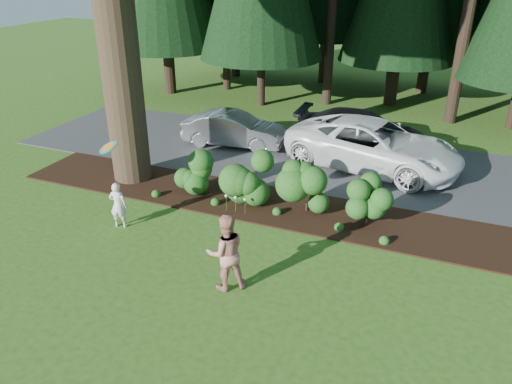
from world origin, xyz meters
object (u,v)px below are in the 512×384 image
(frisbee, at_px, (108,147))
(car_silver_wagon, at_px, (234,129))
(adult, at_px, (226,252))
(child, at_px, (118,205))
(car_white_suv, at_px, (373,145))
(car_dark_suv, at_px, (362,131))

(frisbee, bearing_deg, car_silver_wagon, 84.98)
(car_silver_wagon, relative_size, frisbee, 7.03)
(car_silver_wagon, bearing_deg, adult, -162.75)
(adult, bearing_deg, frisbee, -60.14)
(car_silver_wagon, distance_m, child, 7.12)
(child, bearing_deg, adult, 146.60)
(car_white_suv, xyz_separation_m, child, (-5.70, -6.90, -0.21))
(car_silver_wagon, bearing_deg, frisbee, 168.50)
(adult, bearing_deg, car_dark_suv, -133.63)
(child, relative_size, frisbee, 2.35)
(adult, relative_size, frisbee, 3.25)
(car_dark_suv, xyz_separation_m, frisbee, (-5.31, -8.30, 1.42))
(car_white_suv, distance_m, car_dark_suv, 1.91)
(child, bearing_deg, car_white_suv, -143.50)
(car_white_suv, relative_size, adult, 3.28)
(car_silver_wagon, xyz_separation_m, frisbee, (-0.59, -6.77, 1.49))
(car_dark_suv, bearing_deg, adult, 173.05)
(car_silver_wagon, distance_m, frisbee, 6.95)
(car_white_suv, distance_m, frisbee, 9.03)
(car_dark_suv, relative_size, frisbee, 8.88)
(car_white_suv, bearing_deg, car_silver_wagon, 99.27)
(child, relative_size, adult, 0.72)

